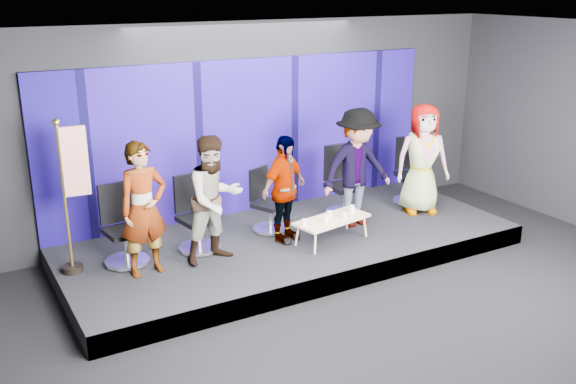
% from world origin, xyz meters
% --- Properties ---
extents(ground, '(10.00, 10.00, 0.00)m').
position_xyz_m(ground, '(0.00, 0.00, 0.00)').
color(ground, black).
rests_on(ground, ground).
extents(room_walls, '(10.02, 8.02, 3.51)m').
position_xyz_m(room_walls, '(0.00, 0.00, 2.43)').
color(room_walls, black).
rests_on(room_walls, ground).
extents(riser, '(7.00, 3.00, 0.30)m').
position_xyz_m(riser, '(0.00, 2.50, 0.15)').
color(riser, black).
rests_on(riser, ground).
extents(backdrop, '(7.00, 0.08, 2.60)m').
position_xyz_m(backdrop, '(0.00, 3.95, 1.60)').
color(backdrop, '#11085D').
rests_on(backdrop, riser).
extents(chair_a, '(0.72, 0.72, 1.13)m').
position_xyz_m(chair_a, '(-2.54, 2.80, 0.67)').
color(chair_a, silver).
rests_on(chair_a, riser).
extents(panelist_a, '(0.72, 0.53, 1.84)m').
position_xyz_m(panelist_a, '(-2.36, 2.32, 1.22)').
color(panelist_a, black).
rests_on(panelist_a, riser).
extents(chair_b, '(0.72, 0.72, 1.12)m').
position_xyz_m(chair_b, '(-1.46, 2.75, 0.67)').
color(chair_b, silver).
rests_on(chair_b, riser).
extents(panelist_b, '(0.97, 0.81, 1.82)m').
position_xyz_m(panelist_b, '(-1.37, 2.25, 1.21)').
color(panelist_b, black).
rests_on(panelist_b, riser).
extents(chair_c, '(0.75, 0.75, 1.02)m').
position_xyz_m(chair_c, '(-0.20, 2.91, 0.63)').
color(chair_c, silver).
rests_on(chair_c, riser).
extents(panelist_c, '(1.05, 0.75, 1.65)m').
position_xyz_m(panelist_c, '(-0.17, 2.41, 1.12)').
color(panelist_c, black).
rests_on(panelist_c, riser).
extents(chair_d, '(0.68, 0.68, 1.19)m').
position_xyz_m(chair_d, '(1.27, 2.93, 0.69)').
color(chair_d, silver).
rests_on(chair_d, riser).
extents(panelist_d, '(1.25, 0.73, 1.92)m').
position_xyz_m(panelist_d, '(1.18, 2.43, 1.26)').
color(panelist_d, black).
rests_on(panelist_d, riser).
extents(chair_e, '(0.84, 0.84, 1.16)m').
position_xyz_m(chair_e, '(2.70, 2.87, 0.68)').
color(chair_e, silver).
rests_on(chair_e, riser).
extents(panelist_e, '(1.07, 0.88, 1.88)m').
position_xyz_m(panelist_e, '(2.51, 2.40, 1.24)').
color(panelist_e, black).
rests_on(panelist_e, riser).
extents(coffee_table, '(1.27, 0.72, 0.37)m').
position_xyz_m(coffee_table, '(0.44, 2.01, 0.64)').
color(coffee_table, tan).
rests_on(coffee_table, riser).
extents(mug_a, '(0.08, 0.08, 0.09)m').
position_xyz_m(mug_a, '(-0.08, 1.97, 0.72)').
color(mug_a, silver).
rests_on(mug_a, coffee_table).
extents(mug_b, '(0.08, 0.08, 0.10)m').
position_xyz_m(mug_b, '(0.29, 1.94, 0.72)').
color(mug_b, silver).
rests_on(mug_b, coffee_table).
extents(mug_c, '(0.08, 0.08, 0.10)m').
position_xyz_m(mug_c, '(0.43, 2.07, 0.72)').
color(mug_c, silver).
rests_on(mug_c, coffee_table).
extents(mug_d, '(0.07, 0.07, 0.09)m').
position_xyz_m(mug_d, '(0.64, 1.96, 0.71)').
color(mug_d, silver).
rests_on(mug_d, coffee_table).
extents(mug_e, '(0.09, 0.09, 0.11)m').
position_xyz_m(mug_e, '(0.87, 2.10, 0.72)').
color(mug_e, silver).
rests_on(mug_e, coffee_table).
extents(flag_stand, '(0.49, 0.28, 2.13)m').
position_xyz_m(flag_stand, '(-3.14, 2.84, 1.43)').
color(flag_stand, black).
rests_on(flag_stand, riser).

